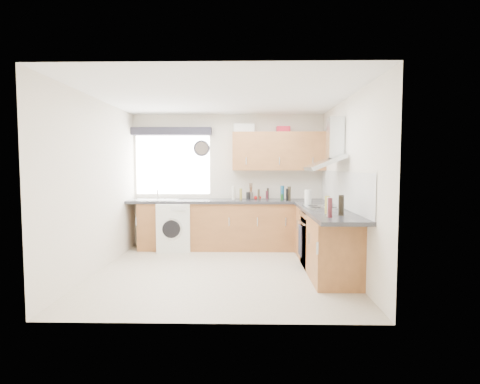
{
  "coord_description": "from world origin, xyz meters",
  "views": [
    {
      "loc": [
        0.37,
        -5.33,
        1.53
      ],
      "look_at": [
        0.25,
        0.85,
        1.1
      ],
      "focal_mm": 28.0,
      "sensor_mm": 36.0,
      "label": 1
    }
  ],
  "objects_px": {
    "oven": "(322,239)",
    "washing_machine": "(175,226)",
    "extractor_hood": "(330,150)",
    "upper_cabinets": "(279,151)"
  },
  "relations": [
    {
      "from": "oven",
      "to": "washing_machine",
      "type": "xyz_separation_m",
      "value": [
        -2.46,
        1.1,
        0.0
      ]
    },
    {
      "from": "extractor_hood",
      "to": "upper_cabinets",
      "type": "bearing_deg",
      "value": 116.13
    },
    {
      "from": "oven",
      "to": "washing_machine",
      "type": "distance_m",
      "value": 2.69
    },
    {
      "from": "extractor_hood",
      "to": "washing_machine",
      "type": "height_order",
      "value": "extractor_hood"
    },
    {
      "from": "extractor_hood",
      "to": "washing_machine",
      "type": "bearing_deg",
      "value": 156.72
    },
    {
      "from": "extractor_hood",
      "to": "upper_cabinets",
      "type": "xyz_separation_m",
      "value": [
        -0.65,
        1.33,
        0.03
      ]
    },
    {
      "from": "extractor_hood",
      "to": "upper_cabinets",
      "type": "height_order",
      "value": "upper_cabinets"
    },
    {
      "from": "oven",
      "to": "washing_machine",
      "type": "relative_size",
      "value": 0.99
    },
    {
      "from": "upper_cabinets",
      "to": "washing_machine",
      "type": "xyz_separation_m",
      "value": [
        -1.91,
        -0.23,
        -1.37
      ]
    },
    {
      "from": "oven",
      "to": "upper_cabinets",
      "type": "bearing_deg",
      "value": 112.54
    }
  ]
}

